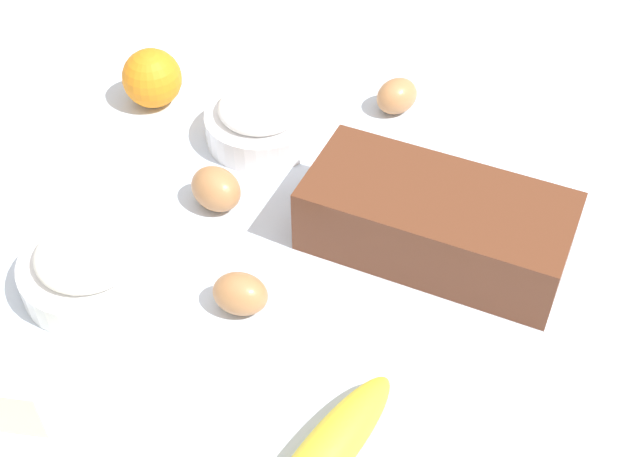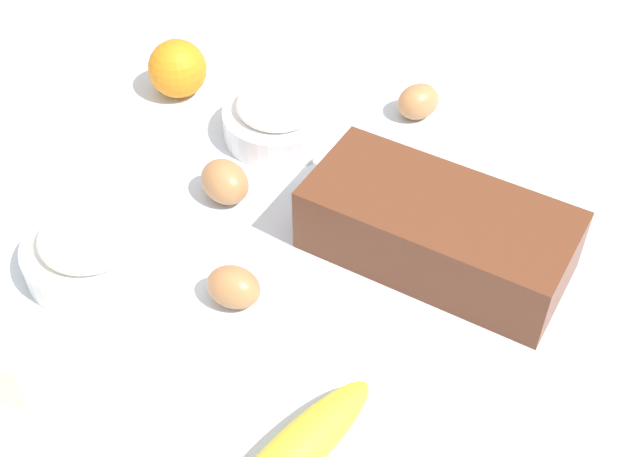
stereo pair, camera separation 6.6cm
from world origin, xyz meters
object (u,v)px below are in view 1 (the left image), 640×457
at_px(loaf_pan, 436,221).
at_px(banana, 327,453).
at_px(flour_bowl, 91,265).
at_px(egg_beside_bowl, 397,96).
at_px(sugar_bowl, 261,119).
at_px(egg_loose, 216,189).
at_px(butter_block, 7,384).
at_px(orange_fruit, 152,78).
at_px(egg_near_butter, 240,294).

distance_m(loaf_pan, banana, 0.29).
height_order(flour_bowl, egg_beside_bowl, flour_bowl).
distance_m(sugar_bowl, banana, 0.46).
bearing_deg(loaf_pan, flour_bowl, -147.68).
xyz_separation_m(sugar_bowl, egg_beside_bowl, (0.15, 0.10, -0.01)).
distance_m(banana, egg_loose, 0.35).
bearing_deg(banana, butter_block, -178.85).
bearing_deg(egg_beside_bowl, orange_fruit, -169.57).
bearing_deg(butter_block, orange_fruit, 95.34).
relative_size(orange_fruit, egg_loose, 1.22).
relative_size(loaf_pan, banana, 1.57).
height_order(sugar_bowl, egg_loose, sugar_bowl).
xyz_separation_m(loaf_pan, egg_loose, (-0.25, 0.01, -0.02)).
xyz_separation_m(loaf_pan, butter_block, (-0.35, -0.29, -0.01)).
height_order(flour_bowl, orange_fruit, orange_fruit).
xyz_separation_m(loaf_pan, banana, (-0.05, -0.28, -0.02)).
bearing_deg(loaf_pan, sugar_bowl, 159.98).
xyz_separation_m(orange_fruit, butter_block, (0.04, -0.47, -0.01)).
relative_size(sugar_bowl, egg_beside_bowl, 2.44).
bearing_deg(egg_beside_bowl, flour_bowl, -124.74).
height_order(loaf_pan, banana, loaf_pan).
bearing_deg(sugar_bowl, egg_beside_bowl, 31.86).
bearing_deg(egg_near_butter, butter_block, -137.22).
distance_m(sugar_bowl, orange_fruit, 0.16).
relative_size(sugar_bowl, egg_loose, 2.20).
bearing_deg(egg_beside_bowl, egg_loose, -126.88).
xyz_separation_m(flour_bowl, orange_fruit, (-0.06, 0.31, 0.01)).
bearing_deg(sugar_bowl, banana, -66.62).
height_order(banana, egg_loose, egg_loose).
bearing_deg(butter_block, loaf_pan, 39.58).
xyz_separation_m(loaf_pan, egg_beside_bowl, (-0.08, 0.24, -0.02)).
bearing_deg(egg_near_butter, flour_bowl, -178.65).
distance_m(orange_fruit, egg_loose, 0.22).
xyz_separation_m(banana, egg_loose, (-0.20, 0.29, 0.00)).
distance_m(sugar_bowl, egg_near_butter, 0.28).
bearing_deg(banana, loaf_pan, 79.39).
relative_size(egg_near_butter, egg_loose, 0.91).
relative_size(butter_block, egg_near_butter, 1.56).
distance_m(loaf_pan, egg_loose, 0.25).
bearing_deg(loaf_pan, banana, -89.96).
height_order(sugar_bowl, banana, sugar_bowl).
relative_size(orange_fruit, butter_block, 0.86).
bearing_deg(egg_beside_bowl, sugar_bowl, -148.14).
bearing_deg(flour_bowl, egg_beside_bowl, 55.26).
bearing_deg(butter_block, egg_loose, 71.75).
distance_m(sugar_bowl, egg_loose, 0.13).
bearing_deg(egg_loose, egg_beside_bowl, 53.12).
distance_m(orange_fruit, egg_near_butter, 0.38).
height_order(sugar_bowl, butter_block, sugar_bowl).
relative_size(loaf_pan, egg_near_butter, 5.18).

